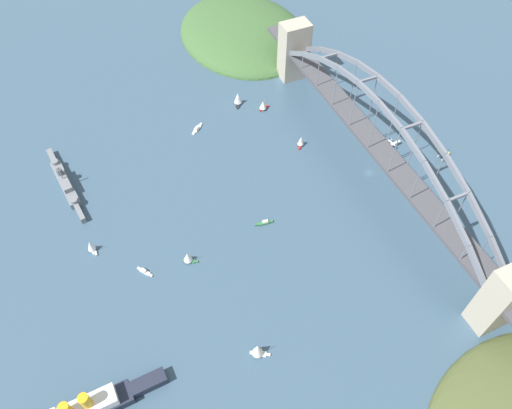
{
  "coord_description": "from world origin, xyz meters",
  "views": [
    {
      "loc": [
        -161.56,
        152.45,
        231.64
      ],
      "look_at": [
        0.0,
        80.33,
        8.0
      ],
      "focal_mm": 33.92,
      "sensor_mm": 36.0,
      "label": 1
    }
  ],
  "objects_px": {
    "small_boat_2": "(263,105)",
    "small_boat_4": "(301,141)",
    "seaplane_taxiing_near_bridge": "(443,155)",
    "small_boat_5": "(238,98)",
    "small_boat_1": "(197,129)",
    "small_boat_7": "(258,350)",
    "small_boat_8": "(91,246)",
    "small_boat_3": "(264,223)",
    "harbor_arch_bridge": "(377,145)",
    "naval_cruiser": "(65,182)",
    "small_boat_6": "(188,257)",
    "small_boat_0": "(144,271)",
    "seaplane_second_in_formation": "(392,144)"
  },
  "relations": [
    {
      "from": "harbor_arch_bridge",
      "to": "small_boat_3",
      "type": "height_order",
      "value": "harbor_arch_bridge"
    },
    {
      "from": "seaplane_taxiing_near_bridge",
      "to": "small_boat_4",
      "type": "height_order",
      "value": "small_boat_4"
    },
    {
      "from": "small_boat_8",
      "to": "small_boat_4",
      "type": "bearing_deg",
      "value": -79.57
    },
    {
      "from": "small_boat_4",
      "to": "small_boat_5",
      "type": "xyz_separation_m",
      "value": [
        57.03,
        21.86,
        0.96
      ]
    },
    {
      "from": "small_boat_6",
      "to": "small_boat_2",
      "type": "bearing_deg",
      "value": -42.51
    },
    {
      "from": "seaplane_taxiing_near_bridge",
      "to": "small_boat_0",
      "type": "distance_m",
      "value": 204.69
    },
    {
      "from": "small_boat_4",
      "to": "seaplane_second_in_formation",
      "type": "bearing_deg",
      "value": -115.06
    },
    {
      "from": "small_boat_0",
      "to": "small_boat_2",
      "type": "xyz_separation_m",
      "value": [
        96.63,
        -115.93,
        3.16
      ]
    },
    {
      "from": "small_boat_5",
      "to": "seaplane_second_in_formation",
      "type": "bearing_deg",
      "value": -136.94
    },
    {
      "from": "small_boat_2",
      "to": "small_boat_4",
      "type": "bearing_deg",
      "value": -169.88
    },
    {
      "from": "small_boat_0",
      "to": "small_boat_8",
      "type": "relative_size",
      "value": 0.99
    },
    {
      "from": "seaplane_second_in_formation",
      "to": "small_boat_3",
      "type": "height_order",
      "value": "seaplane_second_in_formation"
    },
    {
      "from": "small_boat_1",
      "to": "small_boat_8",
      "type": "distance_m",
      "value": 112.7
    },
    {
      "from": "small_boat_0",
      "to": "small_boat_5",
      "type": "relative_size",
      "value": 0.82
    },
    {
      "from": "small_boat_3",
      "to": "small_boat_8",
      "type": "xyz_separation_m",
      "value": [
        22.59,
        97.11,
        3.47
      ]
    },
    {
      "from": "naval_cruiser",
      "to": "small_boat_7",
      "type": "bearing_deg",
      "value": -156.09
    },
    {
      "from": "small_boat_8",
      "to": "small_boat_3",
      "type": "bearing_deg",
      "value": -103.09
    },
    {
      "from": "small_boat_1",
      "to": "small_boat_7",
      "type": "xyz_separation_m",
      "value": [
        -163.47,
        27.0,
        4.44
      ]
    },
    {
      "from": "small_boat_2",
      "to": "small_boat_3",
      "type": "bearing_deg",
      "value": 155.89
    },
    {
      "from": "small_boat_1",
      "to": "small_boat_6",
      "type": "xyz_separation_m",
      "value": [
        -99.08,
        40.53,
        3.08
      ]
    },
    {
      "from": "small_boat_3",
      "to": "small_boat_6",
      "type": "height_order",
      "value": "small_boat_6"
    },
    {
      "from": "seaplane_taxiing_near_bridge",
      "to": "small_boat_5",
      "type": "bearing_deg",
      "value": 44.31
    },
    {
      "from": "small_boat_0",
      "to": "small_boat_2",
      "type": "relative_size",
      "value": 1.04
    },
    {
      "from": "naval_cruiser",
      "to": "seaplane_taxiing_near_bridge",
      "type": "height_order",
      "value": "naval_cruiser"
    },
    {
      "from": "small_boat_1",
      "to": "small_boat_7",
      "type": "height_order",
      "value": "small_boat_7"
    },
    {
      "from": "harbor_arch_bridge",
      "to": "seaplane_taxiing_near_bridge",
      "type": "bearing_deg",
      "value": -98.85
    },
    {
      "from": "seaplane_second_in_formation",
      "to": "small_boat_4",
      "type": "height_order",
      "value": "small_boat_4"
    },
    {
      "from": "seaplane_second_in_formation",
      "to": "small_boat_0",
      "type": "xyz_separation_m",
      "value": [
        -26.64,
        179.61,
        -1.38
      ]
    },
    {
      "from": "seaplane_second_in_formation",
      "to": "small_boat_2",
      "type": "height_order",
      "value": "small_boat_2"
    },
    {
      "from": "small_boat_2",
      "to": "small_boat_4",
      "type": "relative_size",
      "value": 0.99
    },
    {
      "from": "naval_cruiser",
      "to": "small_boat_4",
      "type": "bearing_deg",
      "value": -100.55
    },
    {
      "from": "harbor_arch_bridge",
      "to": "small_boat_6",
      "type": "xyz_separation_m",
      "value": [
        -15.65,
        128.66,
        -20.6
      ]
    },
    {
      "from": "small_boat_3",
      "to": "small_boat_5",
      "type": "height_order",
      "value": "small_boat_5"
    },
    {
      "from": "small_boat_8",
      "to": "small_boat_7",
      "type": "bearing_deg",
      "value": -146.78
    },
    {
      "from": "seaplane_second_in_formation",
      "to": "small_boat_5",
      "type": "bearing_deg",
      "value": 43.06
    },
    {
      "from": "small_boat_1",
      "to": "small_boat_7",
      "type": "bearing_deg",
      "value": 170.62
    },
    {
      "from": "small_boat_0",
      "to": "small_boat_7",
      "type": "bearing_deg",
      "value": -150.6
    },
    {
      "from": "small_boat_4",
      "to": "small_boat_6",
      "type": "height_order",
      "value": "small_boat_4"
    },
    {
      "from": "small_boat_8",
      "to": "naval_cruiser",
      "type": "bearing_deg",
      "value": 4.95
    },
    {
      "from": "harbor_arch_bridge",
      "to": "naval_cruiser",
      "type": "relative_size",
      "value": 4.19
    },
    {
      "from": "seaplane_second_in_formation",
      "to": "small_boat_2",
      "type": "relative_size",
      "value": 1.32
    },
    {
      "from": "small_boat_1",
      "to": "small_boat_3",
      "type": "distance_m",
      "value": 93.27
    },
    {
      "from": "small_boat_2",
      "to": "small_boat_8",
      "type": "distance_m",
      "value": 156.0
    },
    {
      "from": "small_boat_0",
      "to": "small_boat_6",
      "type": "height_order",
      "value": "small_boat_6"
    },
    {
      "from": "small_boat_4",
      "to": "small_boat_7",
      "type": "distance_m",
      "value": 147.69
    },
    {
      "from": "small_boat_1",
      "to": "small_boat_8",
      "type": "bearing_deg",
      "value": 128.58
    },
    {
      "from": "small_boat_0",
      "to": "small_boat_5",
      "type": "xyz_separation_m",
      "value": [
        109.78,
        -101.9,
        4.45
      ]
    },
    {
      "from": "small_boat_0",
      "to": "small_boat_2",
      "type": "height_order",
      "value": "small_boat_2"
    },
    {
      "from": "naval_cruiser",
      "to": "seaplane_taxiing_near_bridge",
      "type": "xyz_separation_m",
      "value": [
        -76.47,
        -232.45,
        -0.85
      ]
    },
    {
      "from": "seaplane_second_in_formation",
      "to": "seaplane_taxiing_near_bridge",
      "type": "bearing_deg",
      "value": -131.46
    }
  ]
}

